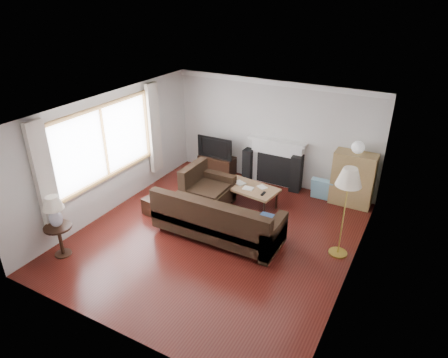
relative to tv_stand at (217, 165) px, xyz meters
The scene contains 17 objects.
room 3.04m from the tv_stand, 60.71° to the right, with size 5.10×5.60×2.54m.
window 3.18m from the tv_stand, 111.20° to the right, with size 0.12×2.74×1.54m, color brown.
curtain_near 4.49m from the tv_stand, 103.30° to the right, with size 0.10×0.35×2.10m, color beige.
curtain_far 1.94m from the tv_stand, 130.21° to the right, with size 0.10×0.35×2.10m, color beige.
fireplace 1.60m from the tv_stand, ahead, with size 1.40×0.26×1.15m, color white.
tv_stand is the anchor object (origin of this frame).
television 0.50m from the tv_stand, ahead, with size 0.95×0.12×0.55m, color black.
speaker_left 0.88m from the tv_stand, ahead, with size 0.22×0.27×0.80m, color black.
speaker_right 2.11m from the tv_stand, ahead, with size 0.24×0.29×0.88m, color black.
bookshelf 3.40m from the tv_stand, ahead, with size 0.88×0.42×1.21m, color #9D7D48.
globe_lamp 3.56m from the tv_stand, ahead, with size 0.27×0.27×0.27m, color white.
sectional_sofa 2.91m from the tv_stand, 60.14° to the right, with size 2.66×1.95×0.86m, color black.
coffee_table 1.86m from the tv_stand, 37.99° to the right, with size 1.21×0.66×0.47m, color olive.
footstool 2.37m from the tv_stand, 94.08° to the right, with size 0.42×0.42×0.36m, color black.
floor_lamp 4.16m from the tv_stand, 28.23° to the right, with size 0.44×0.44×1.71m, color gold.
side_table 4.41m from the tv_stand, 99.75° to the right, with size 0.48×0.48×0.60m, color black.
table_lamp 4.46m from the tv_stand, 99.75° to the right, with size 0.36×0.36×0.58m, color silver.
Camera 1 is at (3.23, -5.63, 4.42)m, focal length 32.00 mm.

